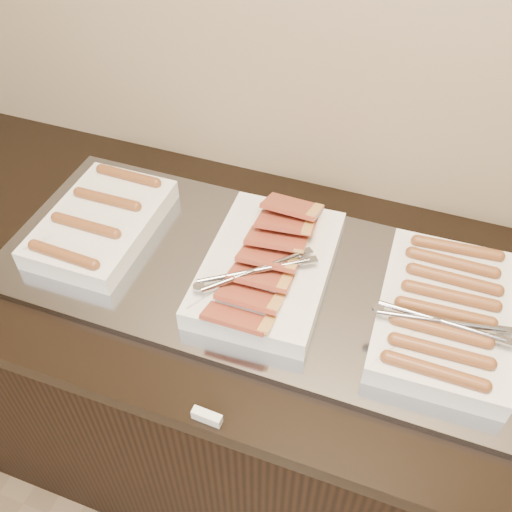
{
  "coord_description": "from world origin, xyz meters",
  "views": [
    {
      "loc": [
        0.28,
        1.32,
        1.86
      ],
      "look_at": [
        -0.01,
        2.13,
        0.97
      ],
      "focal_mm": 40.0,
      "sensor_mm": 36.0,
      "label": 1
    }
  ],
  "objects": [
    {
      "name": "counter",
      "position": [
        0.0,
        2.13,
        0.45
      ],
      "size": [
        2.06,
        0.76,
        0.9
      ],
      "color": "black",
      "rests_on": "ground"
    },
    {
      "name": "warming_tray",
      "position": [
        0.01,
        2.13,
        0.91
      ],
      "size": [
        1.2,
        0.5,
        0.02
      ],
      "primitive_type": "cube",
      "color": "gray",
      "rests_on": "counter"
    },
    {
      "name": "dish_left",
      "position": [
        -0.4,
        2.13,
        0.95
      ],
      "size": [
        0.24,
        0.35,
        0.07
      ],
      "rotation": [
        0.0,
        0.0,
        0.01
      ],
      "color": "white",
      "rests_on": "warming_tray"
    },
    {
      "name": "dish_center",
      "position": [
        0.01,
        2.13,
        0.95
      ],
      "size": [
        0.28,
        0.42,
        0.09
      ],
      "rotation": [
        0.0,
        0.0,
        0.05
      ],
      "color": "white",
      "rests_on": "warming_tray"
    },
    {
      "name": "dish_right",
      "position": [
        0.39,
        2.13,
        0.95
      ],
      "size": [
        0.28,
        0.4,
        0.08
      ],
      "rotation": [
        0.0,
        0.0,
        0.03
      ],
      "color": "white",
      "rests_on": "warming_tray"
    },
    {
      "name": "label_holder",
      "position": [
        0.02,
        1.77,
        0.91
      ],
      "size": [
        0.06,
        0.02,
        0.02
      ],
      "primitive_type": "cube",
      "rotation": [
        0.0,
        0.0,
        -0.04
      ],
      "color": "white",
      "rests_on": "counter"
    }
  ]
}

